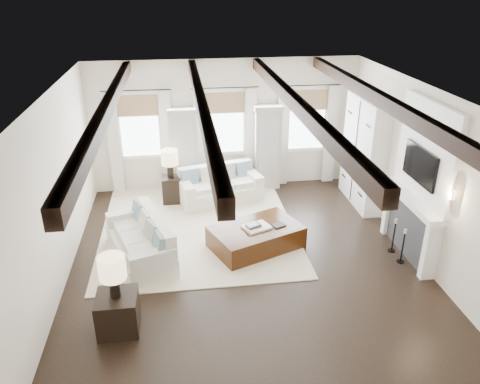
{
  "coord_description": "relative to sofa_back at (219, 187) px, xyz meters",
  "views": [
    {
      "loc": [
        -1.12,
        -7.29,
        4.92
      ],
      "look_at": [
        -0.02,
        0.79,
        1.15
      ],
      "focal_mm": 35.0,
      "sensor_mm": 36.0,
      "label": 1
    }
  ],
  "objects": [
    {
      "name": "sofa_back",
      "position": [
        0.0,
        0.0,
        0.0
      ],
      "size": [
        2.09,
        1.33,
        0.83
      ],
      "color": "white",
      "rests_on": "ground"
    },
    {
      "name": "room_shell",
      "position": [
        0.99,
        -2.0,
        1.56
      ],
      "size": [
        6.54,
        7.54,
        3.22
      ],
      "color": "silver",
      "rests_on": "ground"
    },
    {
      "name": "side_table_back",
      "position": [
        -1.14,
        0.02,
        -0.01
      ],
      "size": [
        0.43,
        0.43,
        0.64
      ],
      "primitive_type": "cube",
      "color": "black",
      "rests_on": "ground"
    },
    {
      "name": "ottoman",
      "position": [
        0.51,
        -2.28,
        -0.11
      ],
      "size": [
        1.99,
        1.65,
        0.45
      ],
      "primitive_type": "cube",
      "rotation": [
        0.0,
        0.0,
        0.4
      ],
      "color": "black",
      "rests_on": "ground"
    },
    {
      "name": "book_loose",
      "position": [
        0.96,
        -2.28,
        0.13
      ],
      "size": [
        0.29,
        0.26,
        0.03
      ],
      "primitive_type": "cube",
      "rotation": [
        0.0,
        0.0,
        0.4
      ],
      "color": "#262628",
      "rests_on": "ottoman"
    },
    {
      "name": "candlestick_far",
      "position": [
        3.14,
        -2.78,
        -0.04
      ],
      "size": [
        0.14,
        0.14,
        0.71
      ],
      "color": "black",
      "rests_on": "ground"
    },
    {
      "name": "side_table_front",
      "position": [
        -1.95,
        -4.35,
        -0.03
      ],
      "size": [
        0.61,
        0.61,
        0.61
      ],
      "primitive_type": "cube",
      "color": "black",
      "rests_on": "ground"
    },
    {
      "name": "sofa_left",
      "position": [
        -1.68,
        -2.35,
        0.0
      ],
      "size": [
        1.46,
        2.14,
        0.84
      ],
      "color": "white",
      "rests_on": "ground"
    },
    {
      "name": "tray",
      "position": [
        0.51,
        -2.31,
        0.14
      ],
      "size": [
        0.61,
        0.54,
        0.04
      ],
      "primitive_type": "cube",
      "rotation": [
        0.0,
        0.0,
        0.4
      ],
      "color": "white",
      "rests_on": "ottoman"
    },
    {
      "name": "lamp_back",
      "position": [
        -1.14,
        0.02,
        0.77
      ],
      "size": [
        0.39,
        0.39,
        0.67
      ],
      "color": "black",
      "rests_on": "side_table_back"
    },
    {
      "name": "book_upper",
      "position": [
        0.41,
        -2.34,
        0.21
      ],
      "size": [
        0.27,
        0.24,
        0.03
      ],
      "primitive_type": "cube",
      "rotation": [
        0.0,
        0.0,
        0.4
      ],
      "color": "beige",
      "rests_on": "book_lower"
    },
    {
      "name": "candlestick_near",
      "position": [
        3.14,
        -3.17,
        -0.04
      ],
      "size": [
        0.14,
        0.14,
        0.71
      ],
      "color": "black",
      "rests_on": "ground"
    },
    {
      "name": "ground",
      "position": [
        0.24,
        -2.9,
        -0.33
      ],
      "size": [
        7.5,
        7.5,
        0.0
      ],
      "primitive_type": "plane",
      "color": "black",
      "rests_on": "ground"
    },
    {
      "name": "area_rug",
      "position": [
        -0.59,
        -1.33,
        -0.32
      ],
      "size": [
        4.05,
        4.4,
        0.02
      ],
      "primitive_type": "cube",
      "color": "beige",
      "rests_on": "ground"
    },
    {
      "name": "lamp_front",
      "position": [
        -1.95,
        -4.35,
        0.74
      ],
      "size": [
        0.4,
        0.4,
        0.69
      ],
      "color": "black",
      "rests_on": "side_table_front"
    },
    {
      "name": "book_lower",
      "position": [
        0.45,
        -2.31,
        0.18
      ],
      "size": [
        0.32,
        0.29,
        0.04
      ],
      "primitive_type": "cube",
      "rotation": [
        0.0,
        0.0,
        0.4
      ],
      "color": "#262628",
      "rests_on": "tray"
    }
  ]
}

